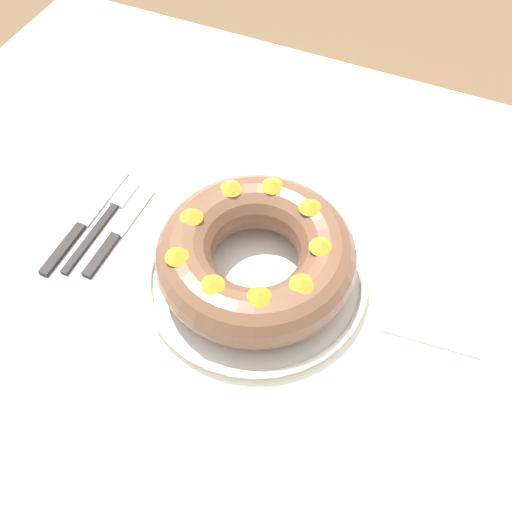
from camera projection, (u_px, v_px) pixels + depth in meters
name	position (u px, v px, depth m)	size (l,w,h in m)	color
ground_plane	(266.00, 446.00, 1.50)	(8.00, 8.00, 0.00)	brown
dining_table	(272.00, 309.00, 0.96)	(1.48, 1.10, 0.75)	silver
serving_dish	(256.00, 277.00, 0.89)	(0.33, 0.33, 0.02)	white
bundt_cake	(256.00, 256.00, 0.85)	(0.29, 0.29, 0.09)	brown
fork	(106.00, 218.00, 0.97)	(0.02, 0.21, 0.01)	black
serving_knife	(80.00, 227.00, 0.96)	(0.02, 0.23, 0.01)	black
cake_knife	(115.00, 237.00, 0.94)	(0.02, 0.19, 0.01)	black
napkin	(434.00, 315.00, 0.86)	(0.14, 0.10, 0.00)	#B2D1B7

